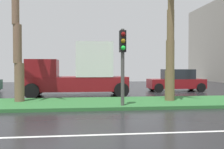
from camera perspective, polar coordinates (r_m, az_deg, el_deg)
The scene contains 5 objects.
ground_plane at distance 14.57m, azimuth -16.62°, elevation -6.06°, with size 90.00×42.00×0.10m, color black.
median_strip at distance 13.57m, azimuth -17.33°, elevation -6.08°, with size 85.50×4.00×0.15m, color #2D6B33.
traffic_signal_median_right at distance 11.91m, azimuth 2.30°, elevation 4.65°, with size 0.28×0.43×3.42m.
box_truck_lead at distance 17.41m, azimuth -7.15°, elevation 0.48°, with size 6.40×2.64×3.46m.
car_in_traffic_third at distance 21.48m, azimuth 13.61°, elevation -1.29°, with size 4.30×2.02×1.72m.
Camera 1 is at (2.43, -5.24, 1.84)m, focal length 42.78 mm.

